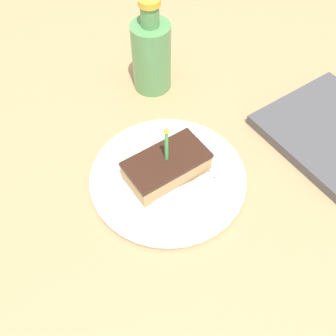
{
  "coord_description": "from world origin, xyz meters",
  "views": [
    {
      "loc": [
        -0.36,
        0.24,
        0.57
      ],
      "look_at": [
        -0.02,
        0.01,
        0.04
      ],
      "focal_mm": 42.0,
      "sensor_mm": 36.0,
      "label": 1
    }
  ],
  "objects_px": {
    "plate": "(168,177)",
    "bottle": "(151,54)",
    "fork": "(200,181)",
    "cake_slice": "(167,166)",
    "marble_board": "(333,131)"
  },
  "relations": [
    {
      "from": "marble_board",
      "to": "cake_slice",
      "type": "bearing_deg",
      "value": 73.93
    },
    {
      "from": "plate",
      "to": "fork",
      "type": "distance_m",
      "value": 0.06
    },
    {
      "from": "cake_slice",
      "to": "marble_board",
      "type": "height_order",
      "value": "cake_slice"
    },
    {
      "from": "cake_slice",
      "to": "marble_board",
      "type": "distance_m",
      "value": 0.34
    },
    {
      "from": "bottle",
      "to": "marble_board",
      "type": "distance_m",
      "value": 0.38
    },
    {
      "from": "fork",
      "to": "bottle",
      "type": "height_order",
      "value": "bottle"
    },
    {
      "from": "cake_slice",
      "to": "fork",
      "type": "xyz_separation_m",
      "value": [
        -0.05,
        -0.04,
        -0.02
      ]
    },
    {
      "from": "cake_slice",
      "to": "marble_board",
      "type": "bearing_deg",
      "value": -106.07
    },
    {
      "from": "fork",
      "to": "marble_board",
      "type": "height_order",
      "value": "marble_board"
    },
    {
      "from": "bottle",
      "to": "marble_board",
      "type": "xyz_separation_m",
      "value": [
        -0.32,
        -0.21,
        -0.07
      ]
    },
    {
      "from": "cake_slice",
      "to": "marble_board",
      "type": "relative_size",
      "value": 0.61
    },
    {
      "from": "plate",
      "to": "fork",
      "type": "relative_size",
      "value": 1.65
    },
    {
      "from": "plate",
      "to": "bottle",
      "type": "bearing_deg",
      "value": -26.91
    },
    {
      "from": "plate",
      "to": "bottle",
      "type": "relative_size",
      "value": 1.39
    },
    {
      "from": "cake_slice",
      "to": "fork",
      "type": "bearing_deg",
      "value": -140.27
    }
  ]
}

